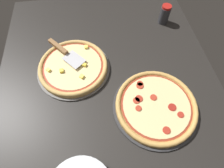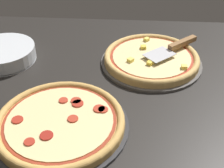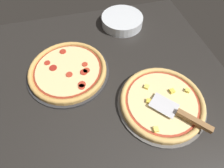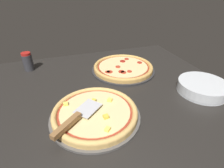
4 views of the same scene
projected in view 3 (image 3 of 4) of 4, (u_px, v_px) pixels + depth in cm
name	position (u px, v px, depth cm)	size (l,w,h in cm)	color
ground_plane	(119.00, 103.00, 79.04)	(138.63, 113.28, 3.60)	black
pizza_pan_front	(161.00, 104.00, 76.30)	(38.27, 38.27, 1.00)	#565451
pizza_front	(162.00, 101.00, 74.63)	(35.98, 35.98, 3.52)	#DBAD60
pizza_pan_back	(69.00, 72.00, 86.03)	(39.91, 39.91, 1.00)	#2D2D30
pizza_back	(68.00, 70.00, 84.45)	(37.51, 37.51, 2.82)	tan
serving_spatula	(187.00, 117.00, 67.72)	(21.90, 19.95, 2.00)	silver
plate_stack	(122.00, 21.00, 105.13)	(24.59, 24.59, 5.60)	silver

